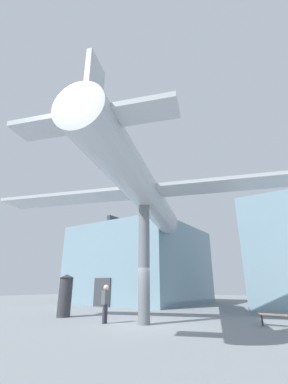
{
  "coord_description": "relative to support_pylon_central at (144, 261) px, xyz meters",
  "views": [
    {
      "loc": [
        7.24,
        -10.88,
        1.7
      ],
      "look_at": [
        0.0,
        0.0,
        6.46
      ],
      "focal_mm": 24.0,
      "sensor_mm": 36.0,
      "label": 1
    }
  ],
  "objects": [
    {
      "name": "info_kiosk",
      "position": [
        -5.49,
        -0.04,
        -1.63
      ],
      "size": [
        0.87,
        0.87,
        2.31
      ],
      "color": "#333338",
      "rests_on": "ground_plane"
    },
    {
      "name": "suspended_airplane",
      "position": [
        -0.06,
        0.16,
        3.66
      ],
      "size": [
        16.69,
        15.91,
        3.34
      ],
      "rotation": [
        0.0,
        0.0,
        0.33
      ],
      "color": "#B2B7BC",
      "rests_on": "support_pylon_central"
    },
    {
      "name": "glass_pavilion_left",
      "position": [
        -8.8,
        12.71,
        0.91
      ],
      "size": [
        11.41,
        11.99,
        8.03
      ],
      "color": "#7593A3",
      "rests_on": "ground_plane"
    },
    {
      "name": "support_pylon_central",
      "position": [
        0.0,
        0.0,
        0.0
      ],
      "size": [
        0.57,
        0.57,
        5.63
      ],
      "color": "slate",
      "rests_on": "ground_plane"
    },
    {
      "name": "visitor_person",
      "position": [
        -1.8,
        -0.68,
        -1.82
      ],
      "size": [
        0.26,
        0.42,
        1.73
      ],
      "rotation": [
        0.0,
        0.0,
        1.65
      ],
      "color": "#383842",
      "rests_on": "ground_plane"
    },
    {
      "name": "ground_plane",
      "position": [
        0.0,
        0.0,
        -2.81
      ],
      "size": [
        80.0,
        80.0,
        0.0
      ],
      "primitive_type": "plane",
      "color": "gray"
    },
    {
      "name": "plaza_bench",
      "position": [
        5.28,
        2.73,
        -2.37
      ],
      "size": [
        1.79,
        0.46,
        0.5
      ],
      "rotation": [
        0.0,
        0.0,
        -0.04
      ],
      "color": "#846647",
      "rests_on": "ground_plane"
    }
  ]
}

